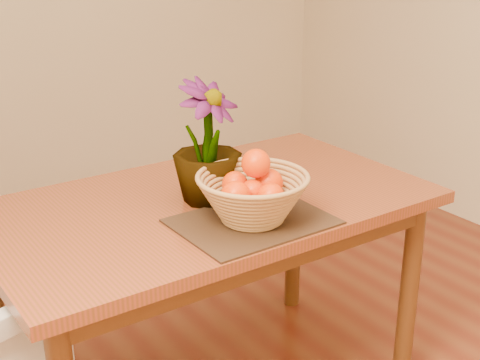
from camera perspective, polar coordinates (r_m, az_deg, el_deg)
table at (r=2.15m, az=-2.72°, el=-3.78°), size 1.40×0.80×0.75m
placemat at (r=1.94m, az=1.06°, el=-3.56°), size 0.44×0.33×0.01m
wicker_basket at (r=1.92m, az=1.08°, el=-1.67°), size 0.33×0.33×0.13m
orange_pile at (r=1.91m, az=1.14°, el=-0.40°), size 0.22×0.21×0.15m
potted_plant at (r=2.04m, az=-2.82°, el=3.22°), size 0.28×0.28×0.38m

